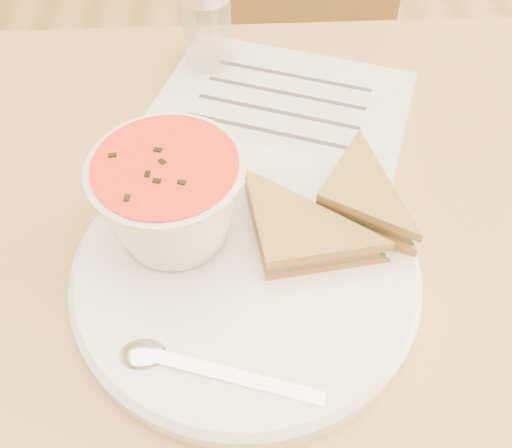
{
  "coord_description": "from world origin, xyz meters",
  "views": [
    {
      "loc": [
        -0.01,
        -0.34,
        1.18
      ],
      "look_at": [
        0.01,
        -0.04,
        0.8
      ],
      "focal_mm": 40.0,
      "sensor_mm": 36.0,
      "label": 1
    }
  ],
  "objects_px": {
    "dining_table": "(248,386)",
    "chair_far": "(264,103)",
    "soup_bowl": "(172,203)",
    "plate": "(246,272)",
    "condiment_shaker": "(206,23)"
  },
  "relations": [
    {
      "from": "dining_table",
      "to": "chair_far",
      "type": "bearing_deg",
      "value": 84.31
    },
    {
      "from": "soup_bowl",
      "to": "plate",
      "type": "bearing_deg",
      "value": -32.01
    },
    {
      "from": "soup_bowl",
      "to": "condiment_shaker",
      "type": "bearing_deg",
      "value": 84.41
    },
    {
      "from": "plate",
      "to": "condiment_shaker",
      "type": "bearing_deg",
      "value": 95.87
    },
    {
      "from": "dining_table",
      "to": "chair_far",
      "type": "relative_size",
      "value": 1.07
    },
    {
      "from": "chair_far",
      "to": "soup_bowl",
      "type": "xyz_separation_m",
      "value": [
        -0.11,
        -0.55,
        0.34
      ]
    },
    {
      "from": "chair_far",
      "to": "plate",
      "type": "bearing_deg",
      "value": 105.89
    },
    {
      "from": "dining_table",
      "to": "condiment_shaker",
      "type": "height_order",
      "value": "condiment_shaker"
    },
    {
      "from": "soup_bowl",
      "to": "condiment_shaker",
      "type": "xyz_separation_m",
      "value": [
        0.03,
        0.29,
        -0.01
      ]
    },
    {
      "from": "condiment_shaker",
      "to": "dining_table",
      "type": "bearing_deg",
      "value": -82.81
    },
    {
      "from": "chair_far",
      "to": "soup_bowl",
      "type": "height_order",
      "value": "chair_far"
    },
    {
      "from": "dining_table",
      "to": "chair_far",
      "type": "xyz_separation_m",
      "value": [
        0.05,
        0.53,
        0.09
      ]
    },
    {
      "from": "chair_far",
      "to": "soup_bowl",
      "type": "bearing_deg",
      "value": 99.33
    },
    {
      "from": "chair_far",
      "to": "dining_table",
      "type": "bearing_deg",
      "value": 105.34
    },
    {
      "from": "dining_table",
      "to": "plate",
      "type": "relative_size",
      "value": 3.27
    }
  ]
}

